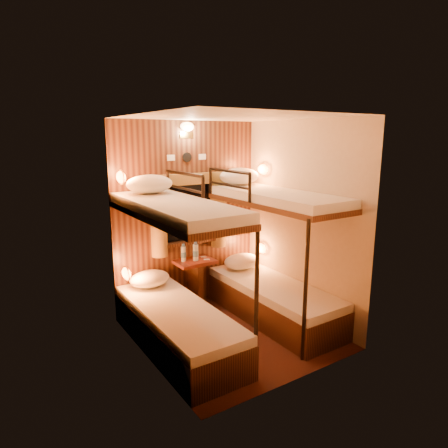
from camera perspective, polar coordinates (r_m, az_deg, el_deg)
floor at (r=4.72m, az=1.13°, el=-15.41°), size 2.10×2.10×0.00m
ceiling at (r=4.18m, az=1.27°, el=15.10°), size 2.10×2.10×0.00m
wall_back at (r=5.18m, az=-5.32°, el=1.17°), size 2.40×0.00×2.40m
wall_front at (r=3.51m, az=10.88°, el=-4.43°), size 2.40×0.00×2.40m
wall_left at (r=3.84m, az=-11.26°, el=-2.96°), size 0.00×2.40×2.40m
wall_right at (r=4.91m, az=10.90°, el=0.39°), size 0.00×2.40×2.40m
back_panel at (r=5.17m, az=-5.25°, el=1.15°), size 2.00×0.03×2.40m
bunk_left at (r=4.25m, az=-6.76°, el=-10.48°), size 0.72×1.90×1.82m
bunk_right at (r=4.91m, az=7.03°, el=-7.27°), size 0.72×1.90×1.82m
window at (r=5.14m, az=-5.08°, el=0.88°), size 1.00×0.12×0.79m
curtains at (r=5.10m, az=-4.93°, el=1.73°), size 1.10×0.22×1.00m
back_fixtures at (r=5.04m, az=-5.29°, el=12.83°), size 0.54×0.09×0.48m
reading_lamps at (r=4.87m, az=-3.42°, el=0.97°), size 2.00×0.20×1.25m
table at (r=5.22m, az=-4.12°, el=-7.67°), size 0.50×0.34×0.66m
bottle_left at (r=5.09m, az=-5.81°, el=-4.26°), size 0.07×0.07×0.23m
bottle_right at (r=5.10m, az=-4.07°, el=-4.10°), size 0.07×0.07×0.25m
sachet_a at (r=5.16m, az=-2.49°, el=-5.09°), size 0.09×0.08×0.01m
sachet_b at (r=5.28m, az=-2.98°, el=-4.69°), size 0.08×0.07×0.01m
pillow_lower_left at (r=4.86m, az=-10.56°, el=-7.69°), size 0.48×0.35×0.19m
pillow_lower_right at (r=5.41m, az=2.52°, el=-5.34°), size 0.51×0.36×0.20m
pillow_upper_left at (r=4.49m, az=-10.58°, el=5.64°), size 0.52×0.37×0.21m
pillow_upper_right at (r=5.24m, az=2.18°, el=6.84°), size 0.56×0.40×0.22m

